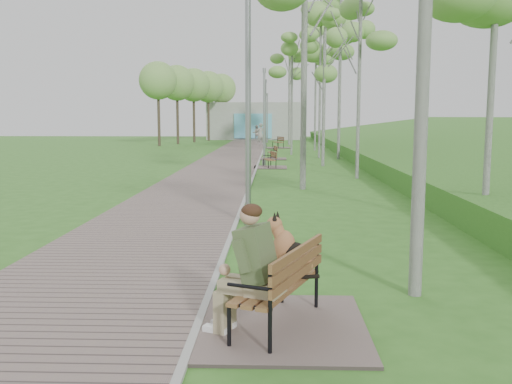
% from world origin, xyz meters
% --- Properties ---
extents(ground, '(120.00, 120.00, 0.00)m').
position_xyz_m(ground, '(0.00, 0.00, 0.00)').
color(ground, '#336921').
rests_on(ground, ground).
extents(walkway, '(3.50, 67.00, 0.04)m').
position_xyz_m(walkway, '(-1.75, 21.50, 0.02)').
color(walkway, '#75625E').
rests_on(walkway, ground).
extents(kerb, '(0.10, 67.00, 0.05)m').
position_xyz_m(kerb, '(0.00, 21.50, 0.03)').
color(kerb, '#999993').
rests_on(kerb, ground).
extents(embankment, '(14.00, 70.00, 1.60)m').
position_xyz_m(embankment, '(12.00, 20.00, 0.00)').
color(embankment, '#488930').
rests_on(embankment, ground).
extents(building_north, '(10.00, 5.20, 4.00)m').
position_xyz_m(building_north, '(-1.50, 50.97, 1.99)').
color(building_north, '#9E9E99').
rests_on(building_north, ground).
extents(bench_main, '(2.04, 2.26, 1.78)m').
position_xyz_m(bench_main, '(0.88, -5.94, 0.50)').
color(bench_main, '#75625E').
rests_on(bench_main, ground).
extents(bench_second, '(1.60, 1.77, 0.98)m').
position_xyz_m(bench_second, '(0.64, 15.47, 0.18)').
color(bench_second, '#75625E').
rests_on(bench_second, ground).
extents(bench_third, '(1.57, 1.74, 0.96)m').
position_xyz_m(bench_third, '(0.74, 21.16, 0.17)').
color(bench_third, '#75625E').
rests_on(bench_third, ground).
extents(bench_far, '(1.82, 2.02, 1.12)m').
position_xyz_m(bench_far, '(1.11, 33.30, 0.21)').
color(bench_far, '#75625E').
rests_on(bench_far, ground).
extents(lamp_post_near, '(0.22, 0.22, 5.66)m').
position_xyz_m(lamp_post_near, '(0.29, 0.63, 2.64)').
color(lamp_post_near, gray).
rests_on(lamp_post_near, ground).
extents(lamp_post_second, '(0.19, 0.19, 4.92)m').
position_xyz_m(lamp_post_second, '(0.33, 16.86, 2.30)').
color(lamp_post_second, gray).
rests_on(lamp_post_second, ground).
extents(lamp_post_third, '(0.21, 0.21, 5.36)m').
position_xyz_m(lamp_post_third, '(0.12, 32.71, 2.51)').
color(lamp_post_third, gray).
rests_on(lamp_post_third, ground).
extents(lamp_post_far, '(0.18, 0.18, 4.69)m').
position_xyz_m(lamp_post_far, '(0.11, 42.36, 2.19)').
color(lamp_post_far, gray).
rests_on(lamp_post_far, ground).
extents(pedestrian_near, '(0.82, 0.69, 1.91)m').
position_xyz_m(pedestrian_near, '(-0.41, 38.08, 0.95)').
color(pedestrian_near, silver).
rests_on(pedestrian_near, ground).
extents(pedestrian_far, '(0.83, 0.67, 1.60)m').
position_xyz_m(pedestrian_far, '(-1.07, 46.43, 0.80)').
color(pedestrian_far, gray).
rests_on(pedestrian_far, ground).
extents(birch_near_b, '(2.31, 2.31, 8.18)m').
position_xyz_m(birch_near_b, '(4.22, 10.70, 6.42)').
color(birch_near_b, silver).
rests_on(birch_near_b, ground).
extents(birch_mid_a, '(2.29, 2.29, 6.87)m').
position_xyz_m(birch_mid_a, '(3.32, 16.47, 5.39)').
color(birch_mid_a, silver).
rests_on(birch_mid_a, ground).
extents(birch_mid_b, '(2.54, 2.54, 10.63)m').
position_xyz_m(birch_mid_b, '(4.62, 21.30, 8.34)').
color(birch_mid_b, silver).
rests_on(birch_mid_b, ground).
extents(birch_mid_c, '(2.29, 2.29, 8.15)m').
position_xyz_m(birch_mid_c, '(1.96, 25.09, 6.40)').
color(birch_mid_c, silver).
rests_on(birch_mid_c, ground).
extents(birch_far_a, '(2.41, 2.41, 9.77)m').
position_xyz_m(birch_far_a, '(3.56, 22.21, 7.67)').
color(birch_far_a, silver).
rests_on(birch_far_a, ground).
extents(birch_far_b, '(2.81, 2.81, 10.35)m').
position_xyz_m(birch_far_b, '(4.05, 24.96, 8.13)').
color(birch_far_b, silver).
rests_on(birch_far_b, ground).
extents(birch_far_c, '(2.36, 2.36, 9.85)m').
position_xyz_m(birch_far_c, '(3.83, 30.11, 7.74)').
color(birch_far_c, silver).
rests_on(birch_far_c, ground).
extents(birch_distant_a, '(2.42, 2.42, 9.44)m').
position_xyz_m(birch_distant_a, '(2.11, 38.56, 7.41)').
color(birch_distant_a, silver).
rests_on(birch_distant_a, ground).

